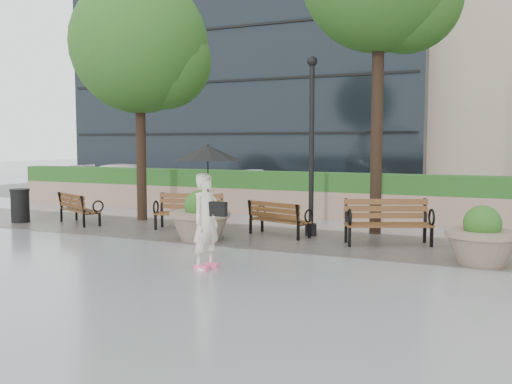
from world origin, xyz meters
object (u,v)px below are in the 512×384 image
at_px(planter_right, 482,242).
at_px(trash_bin, 20,207).
at_px(car_left, 132,181).
at_px(planter_left, 200,221).
at_px(bench_0, 80,215).
at_px(bench_3, 388,232).
at_px(car_right, 257,187).
at_px(pedestrian, 207,194).
at_px(lamppost, 311,158).
at_px(bench_1, 189,219).
at_px(bench_2, 279,226).

distance_m(planter_right, trash_bin, 12.16).
distance_m(trash_bin, car_left, 7.47).
relative_size(planter_left, car_left, 0.30).
relative_size(planter_right, trash_bin, 1.47).
distance_m(bench_0, trash_bin, 1.82).
distance_m(bench_3, car_right, 9.29).
relative_size(planter_left, pedestrian, 0.63).
xyz_separation_m(car_left, car_right, (5.47, 0.31, -0.08)).
bearing_deg(pedestrian, car_left, 55.64).
bearing_deg(bench_0, lamppost, -148.65).
bearing_deg(planter_right, planter_left, 179.53).
relative_size(car_left, car_right, 1.28).
xyz_separation_m(planter_right, car_right, (-8.31, 8.12, 0.17)).
relative_size(bench_1, planter_right, 1.38).
distance_m(bench_2, bench_3, 2.62).
bearing_deg(trash_bin, bench_1, 9.60).
bearing_deg(pedestrian, bench_1, 48.77).
height_order(bench_2, car_right, car_right).
bearing_deg(car_right, planter_left, -162.32).
height_order(planter_left, pedestrian, pedestrian).
height_order(lamppost, pedestrian, lamppost).
distance_m(bench_0, bench_2, 5.79).
relative_size(bench_2, car_right, 0.45).
bearing_deg(trash_bin, planter_right, -2.47).
height_order(bench_2, car_left, car_left).
height_order(bench_2, planter_left, planter_left).
relative_size(trash_bin, pedestrian, 0.41).
xyz_separation_m(bench_2, car_left, (-9.17, 6.41, 0.44)).
bearing_deg(planter_right, bench_1, 169.11).
bearing_deg(lamppost, bench_1, -173.03).
bearing_deg(pedestrian, planter_right, -48.33).
height_order(bench_0, pedestrian, pedestrian).
distance_m(car_left, pedestrian, 13.87).
height_order(bench_0, lamppost, lamppost).
relative_size(lamppost, car_left, 0.91).
height_order(trash_bin, car_left, car_left).
height_order(bench_1, bench_3, bench_3).
xyz_separation_m(planter_right, car_left, (-13.78, 7.80, 0.25)).
xyz_separation_m(planter_left, planter_right, (6.01, -0.05, -0.02)).
distance_m(bench_3, pedestrian, 4.56).
distance_m(bench_3, planter_left, 4.21).
relative_size(planter_right, lamppost, 0.31).
relative_size(bench_3, trash_bin, 2.20).
relative_size(bench_0, car_left, 0.36).
xyz_separation_m(planter_left, car_left, (-7.77, 7.76, 0.23)).
distance_m(bench_2, planter_left, 1.95).
height_order(bench_3, lamppost, lamppost).
xyz_separation_m(bench_1, car_right, (-1.18, 6.74, 0.33)).
height_order(bench_1, planter_right, planter_right).
relative_size(planter_left, lamppost, 0.33).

